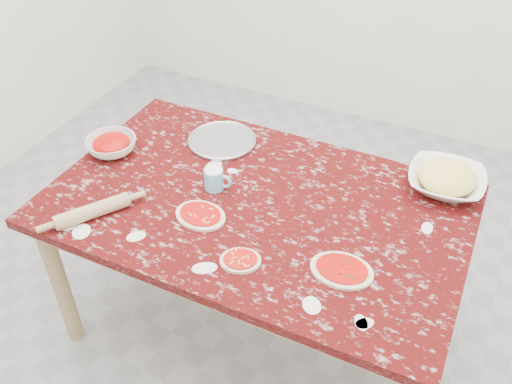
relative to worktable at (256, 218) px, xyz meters
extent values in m
plane|color=gray|center=(0.00, 0.00, -0.67)|extent=(4.00, 4.00, 0.00)
cube|color=#3B0707|center=(0.00, 0.00, 0.06)|extent=(1.60, 1.00, 0.04)
cube|color=#9D8859|center=(0.00, 0.00, 0.00)|extent=(1.50, 0.90, 0.08)
cylinder|color=#9D8859|center=(-0.72, -0.42, -0.31)|extent=(0.07, 0.07, 0.71)
cylinder|color=#9D8859|center=(-0.72, 0.42, -0.31)|extent=(0.07, 0.07, 0.71)
cylinder|color=#9D8859|center=(0.72, 0.42, -0.31)|extent=(0.07, 0.07, 0.71)
cylinder|color=#B2B2B7|center=(-0.31, 0.30, 0.09)|extent=(0.35, 0.35, 0.01)
imported|color=white|center=(-0.71, 0.03, 0.12)|extent=(0.24, 0.24, 0.07)
imported|color=white|center=(0.64, 0.40, 0.12)|extent=(0.32, 0.32, 0.07)
cylinder|color=#6FB9DD|center=(-0.19, 0.01, 0.13)|extent=(0.08, 0.08, 0.09)
torus|color=#6FB9DD|center=(-0.14, 0.01, 0.13)|extent=(0.06, 0.02, 0.06)
cylinder|color=silver|center=(-0.19, 0.01, 0.16)|extent=(0.06, 0.06, 0.01)
ellipsoid|color=beige|center=(-0.15, -0.17, 0.09)|extent=(0.21, 0.17, 0.01)
ellipsoid|color=red|center=(-0.15, -0.17, 0.10)|extent=(0.17, 0.14, 0.00)
ellipsoid|color=beige|center=(0.09, -0.31, 0.09)|extent=(0.18, 0.17, 0.01)
ellipsoid|color=red|center=(0.09, -0.31, 0.10)|extent=(0.15, 0.14, 0.00)
ellipsoid|color=beige|center=(0.42, -0.20, 0.09)|extent=(0.23, 0.18, 0.01)
ellipsoid|color=red|center=(0.42, -0.20, 0.10)|extent=(0.19, 0.15, 0.00)
cylinder|color=tan|center=(-0.51, -0.34, 0.11)|extent=(0.20, 0.27, 0.06)
camera|label=1|loc=(0.71, -1.47, 1.47)|focal=38.77mm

